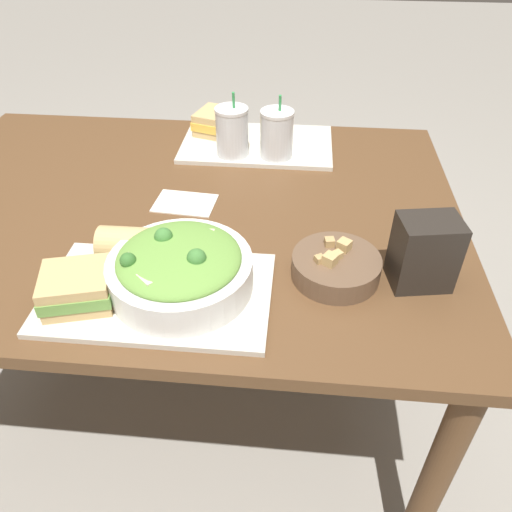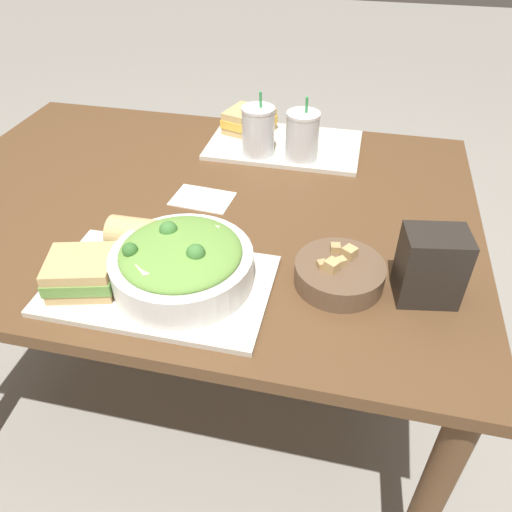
{
  "view_description": "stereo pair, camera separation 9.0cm",
  "coord_description": "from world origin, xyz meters",
  "px_view_note": "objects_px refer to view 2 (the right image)",
  "views": [
    {
      "loc": [
        0.29,
        -0.98,
        1.39
      ],
      "look_at": [
        0.22,
        -0.28,
        0.83
      ],
      "focal_mm": 35.0,
      "sensor_mm": 36.0,
      "label": 1
    },
    {
      "loc": [
        0.38,
        -0.97,
        1.39
      ],
      "look_at": [
        0.22,
        -0.28,
        0.83
      ],
      "focal_mm": 35.0,
      "sensor_mm": 36.0,
      "label": 2
    }
  ],
  "objects_px": {
    "baguette_near": "(152,237)",
    "sandwich_far": "(249,121)",
    "drink_cup_dark": "(258,132)",
    "sandwich_near": "(82,273)",
    "chip_bag": "(431,266)",
    "soup_bowl": "(339,273)",
    "salad_bowl": "(182,262)",
    "napkin_folded": "(203,199)",
    "drink_cup_red": "(302,137)"
  },
  "relations": [
    {
      "from": "drink_cup_red",
      "to": "napkin_folded",
      "type": "height_order",
      "value": "drink_cup_red"
    },
    {
      "from": "sandwich_far",
      "to": "chip_bag",
      "type": "xyz_separation_m",
      "value": [
        0.48,
        -0.6,
        0.03
      ]
    },
    {
      "from": "sandwich_far",
      "to": "drink_cup_dark",
      "type": "relative_size",
      "value": 0.9
    },
    {
      "from": "drink_cup_dark",
      "to": "chip_bag",
      "type": "distance_m",
      "value": 0.64
    },
    {
      "from": "salad_bowl",
      "to": "napkin_folded",
      "type": "bearing_deg",
      "value": 101.03
    },
    {
      "from": "sandwich_near",
      "to": "baguette_near",
      "type": "relative_size",
      "value": 0.85
    },
    {
      "from": "soup_bowl",
      "to": "sandwich_near",
      "type": "relative_size",
      "value": 1.17
    },
    {
      "from": "baguette_near",
      "to": "napkin_folded",
      "type": "distance_m",
      "value": 0.24
    },
    {
      "from": "salad_bowl",
      "to": "chip_bag",
      "type": "distance_m",
      "value": 0.46
    },
    {
      "from": "baguette_near",
      "to": "sandwich_near",
      "type": "bearing_deg",
      "value": 144.66
    },
    {
      "from": "chip_bag",
      "to": "napkin_folded",
      "type": "bearing_deg",
      "value": 145.74
    },
    {
      "from": "sandwich_far",
      "to": "drink_cup_red",
      "type": "relative_size",
      "value": 0.92
    },
    {
      "from": "drink_cup_red",
      "to": "chip_bag",
      "type": "height_order",
      "value": "drink_cup_red"
    },
    {
      "from": "baguette_near",
      "to": "drink_cup_dark",
      "type": "bearing_deg",
      "value": -14.35
    },
    {
      "from": "salad_bowl",
      "to": "sandwich_near",
      "type": "height_order",
      "value": "salad_bowl"
    },
    {
      "from": "baguette_near",
      "to": "sandwich_far",
      "type": "xyz_separation_m",
      "value": [
        0.06,
        0.6,
        -0.0
      ]
    },
    {
      "from": "sandwich_near",
      "to": "napkin_folded",
      "type": "relative_size",
      "value": 0.98
    },
    {
      "from": "sandwich_near",
      "to": "napkin_folded",
      "type": "bearing_deg",
      "value": 56.76
    },
    {
      "from": "salad_bowl",
      "to": "baguette_near",
      "type": "height_order",
      "value": "salad_bowl"
    },
    {
      "from": "salad_bowl",
      "to": "baguette_near",
      "type": "distance_m",
      "value": 0.12
    },
    {
      "from": "sandwich_near",
      "to": "sandwich_far",
      "type": "distance_m",
      "value": 0.75
    },
    {
      "from": "soup_bowl",
      "to": "salad_bowl",
      "type": "bearing_deg",
      "value": -166.02
    },
    {
      "from": "baguette_near",
      "to": "drink_cup_dark",
      "type": "xyz_separation_m",
      "value": [
        0.11,
        0.47,
        0.03
      ]
    },
    {
      "from": "sandwich_far",
      "to": "chip_bag",
      "type": "height_order",
      "value": "chip_bag"
    },
    {
      "from": "baguette_near",
      "to": "napkin_folded",
      "type": "xyz_separation_m",
      "value": [
        0.03,
        0.23,
        -0.05
      ]
    },
    {
      "from": "baguette_near",
      "to": "drink_cup_red",
      "type": "height_order",
      "value": "drink_cup_red"
    },
    {
      "from": "sandwich_near",
      "to": "chip_bag",
      "type": "bearing_deg",
      "value": -3.62
    },
    {
      "from": "salad_bowl",
      "to": "drink_cup_red",
      "type": "xyz_separation_m",
      "value": [
        0.14,
        0.55,
        0.01
      ]
    },
    {
      "from": "sandwich_far",
      "to": "drink_cup_dark",
      "type": "bearing_deg",
      "value": -49.98
    },
    {
      "from": "soup_bowl",
      "to": "napkin_folded",
      "type": "bearing_deg",
      "value": 146.51
    },
    {
      "from": "salad_bowl",
      "to": "baguette_near",
      "type": "relative_size",
      "value": 1.54
    },
    {
      "from": "drink_cup_red",
      "to": "salad_bowl",
      "type": "bearing_deg",
      "value": -104.75
    },
    {
      "from": "sandwich_near",
      "to": "sandwich_far",
      "type": "height_order",
      "value": "same"
    },
    {
      "from": "sandwich_near",
      "to": "drink_cup_dark",
      "type": "distance_m",
      "value": 0.64
    },
    {
      "from": "napkin_folded",
      "to": "sandwich_far",
      "type": "bearing_deg",
      "value": 85.68
    },
    {
      "from": "salad_bowl",
      "to": "sandwich_far",
      "type": "relative_size",
      "value": 1.72
    },
    {
      "from": "salad_bowl",
      "to": "soup_bowl",
      "type": "bearing_deg",
      "value": 13.98
    },
    {
      "from": "sandwich_far",
      "to": "napkin_folded",
      "type": "height_order",
      "value": "sandwich_far"
    },
    {
      "from": "salad_bowl",
      "to": "sandwich_far",
      "type": "distance_m",
      "value": 0.68
    },
    {
      "from": "baguette_near",
      "to": "drink_cup_red",
      "type": "relative_size",
      "value": 1.02
    },
    {
      "from": "drink_cup_dark",
      "to": "chip_bag",
      "type": "bearing_deg",
      "value": -48.15
    },
    {
      "from": "salad_bowl",
      "to": "drink_cup_dark",
      "type": "height_order",
      "value": "drink_cup_dark"
    },
    {
      "from": "drink_cup_red",
      "to": "drink_cup_dark",
      "type": "bearing_deg",
      "value": 180.0
    },
    {
      "from": "soup_bowl",
      "to": "drink_cup_red",
      "type": "height_order",
      "value": "drink_cup_red"
    },
    {
      "from": "chip_bag",
      "to": "drink_cup_dark",
      "type": "bearing_deg",
      "value": 122.13
    },
    {
      "from": "drink_cup_dark",
      "to": "baguette_near",
      "type": "bearing_deg",
      "value": -103.5
    },
    {
      "from": "soup_bowl",
      "to": "chip_bag",
      "type": "xyz_separation_m",
      "value": [
        0.16,
        -0.0,
        0.05
      ]
    },
    {
      "from": "soup_bowl",
      "to": "baguette_near",
      "type": "xyz_separation_m",
      "value": [
        -0.38,
        0.0,
        0.02
      ]
    },
    {
      "from": "baguette_near",
      "to": "sandwich_far",
      "type": "distance_m",
      "value": 0.61
    },
    {
      "from": "sandwich_near",
      "to": "salad_bowl",
      "type": "bearing_deg",
      "value": 2.49
    }
  ]
}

